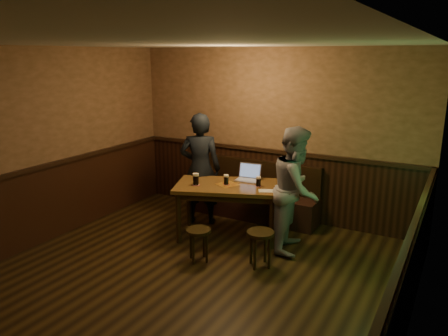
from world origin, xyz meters
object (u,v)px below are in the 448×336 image
Objects in this scene: pub_table at (228,191)px; stool_right at (260,239)px; bench at (254,199)px; pint_right at (258,182)px; laptop at (248,176)px; pint_mid at (226,180)px; person_suit at (200,169)px; stool_left at (199,236)px; person_grey at (296,189)px; pint_left at (196,179)px.

pub_table reaches higher than stool_right.
bench is 1.08m from pint_right.
pint_mid is at bearing -120.93° from laptop.
stool_right is (0.84, -1.58, 0.07)m from bench.
pint_mid is 0.72m from person_suit.
bench is at bearing 91.89° from stool_left.
person_grey is (0.87, -0.29, -0.00)m from laptop.
pint_mid reaches higher than stool_right.
pint_mid reaches higher than bench.
laptop is at bearing 85.38° from stool_left.
pub_table is 9.72× the size of pint_left.
pint_mid is at bearing 143.19° from stool_right.
stool_left is at bearing -55.36° from pint_left.
pint_left reaches higher than pint_right.
laptop reaches higher than stool_left.
stool_left is at bearing -107.35° from pub_table.
stool_left is 1.19× the size of laptop.
pint_right is 0.40× the size of laptop.
pint_left is (-0.46, 0.66, 0.55)m from stool_left.
stool_left is 1.51m from person_suit.
stool_right is 0.27× the size of person_suit.
pint_left is at bearing 93.32° from person_grey.
pint_right reaches higher than stool_right.
stool_right is 1.32m from laptop.
pint_left reaches higher than pub_table.
stool_right is at bearing -62.01° from bench.
bench is 14.71× the size of pint_right.
pint_left is at bearing -108.48° from bench.
pint_left is 0.83m from laptop.
laptop is at bearing 123.54° from stool_right.
pub_table is 0.18m from pint_mid.
pint_left reaches higher than stool_left.
bench is 1.27× the size of pub_table.
laptop reaches higher than stool_right.
pub_table reaches higher than stool_left.
pint_left is at bearing 161.92° from stool_right.
person_suit reaches higher than stool_right.
person_grey is (1.43, 0.33, -0.03)m from pint_left.
stool_left is 1.48m from person_grey.
pint_mid is at bearing 94.81° from stool_left.
laptop reaches higher than pint_mid.
laptop is 0.22× the size of person_grey.
laptop is (0.16, 0.37, 0.17)m from pub_table.
pub_table is 1.05m from person_grey.
pub_table is at bearing -90.00° from bench.
stool_left is at bearing -161.91° from stool_right.
person_suit is (-0.66, -0.63, 0.59)m from bench.
person_grey reaches higher than bench.
person_grey is at bearing -24.01° from laptop.
stool_right is 0.27× the size of person_grey.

